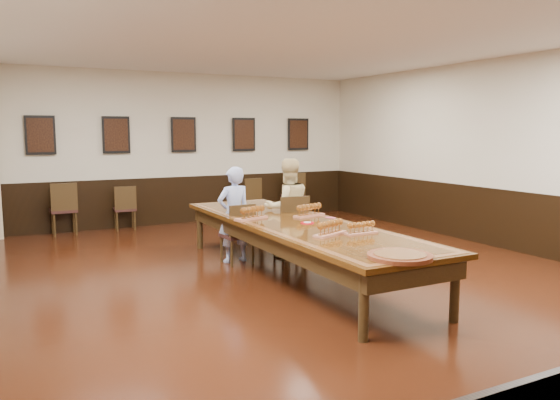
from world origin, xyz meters
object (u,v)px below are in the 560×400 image
spare_chair_a (63,209)px  spare_chair_d (292,194)px  chair_woman (290,227)px  carved_platter (400,256)px  person_man (234,215)px  chair_man (237,233)px  spare_chair_c (248,199)px  spare_chair_b (125,208)px  person_woman (288,208)px  conference_table (297,233)px

spare_chair_a → spare_chair_d: 5.02m
spare_chair_a → spare_chair_d: (5.02, 0.04, 0.01)m
chair_woman → carved_platter: 3.37m
person_man → carved_platter: person_man is taller
chair_man → spare_chair_d: bearing=-132.7°
chair_man → spare_chair_c: size_ratio=0.96×
spare_chair_a → carved_platter: 7.40m
chair_woman → spare_chair_a: (-2.92, 3.72, 0.01)m
spare_chair_a → person_man: 4.10m
spare_chair_b → person_man: size_ratio=0.62×
chair_man → spare_chair_a: 4.18m
person_man → carved_platter: (0.29, -3.47, 0.05)m
spare_chair_a → person_man: size_ratio=0.69×
chair_man → person_woman: person_woman is taller
spare_chair_a → person_woman: person_woman is taller
spare_chair_c → spare_chair_d: bearing=177.0°
spare_chair_a → spare_chair_c: bearing=178.3°
chair_woman → spare_chair_b: size_ratio=1.11×
carved_platter → spare_chair_c: bearing=77.9°
chair_man → person_man: person_man is taller
spare_chair_c → person_woman: bearing=65.9°
carved_platter → person_man: bearing=94.8°
chair_man → spare_chair_b: (-0.90, 3.64, -0.01)m
chair_woman → carved_platter: (-0.58, -3.30, 0.28)m
chair_woman → spare_chair_b: bearing=-57.0°
chair_woman → chair_man: bearing=2.8°
spare_chair_d → carved_platter: spare_chair_d is taller
chair_man → person_man: (-0.01, 0.10, 0.27)m
person_woman → spare_chair_c: bearing=-96.8°
spare_chair_b → chair_man: bearing=108.7°
spare_chair_c → carved_platter: spare_chair_c is taller
spare_chair_b → person_man: bearing=109.0°
chair_man → person_woman: 0.94m
person_woman → carved_platter: person_woman is taller
spare_chair_a → conference_table: 5.34m
spare_chair_a → spare_chair_c: spare_chair_a is taller
chair_man → spare_chair_d: 4.73m
spare_chair_d → person_woman: bearing=67.1°
chair_man → conference_table: chair_man is taller
chair_woman → person_woman: (0.01, 0.10, 0.28)m
person_man → conference_table: bearing=106.3°
spare_chair_a → person_man: (2.05, -3.55, 0.22)m
spare_chair_b → spare_chair_a: bearing=4.4°
person_woman → carved_platter: size_ratio=1.96×
chair_man → chair_woman: (0.87, -0.07, 0.04)m
chair_man → person_man: bearing=-90.0°
carved_platter → spare_chair_d: bearing=69.2°
spare_chair_b → carved_platter: spare_chair_b is taller
spare_chair_a → person_woman: (2.94, -3.61, 0.27)m
chair_woman → spare_chair_a: size_ratio=0.99×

